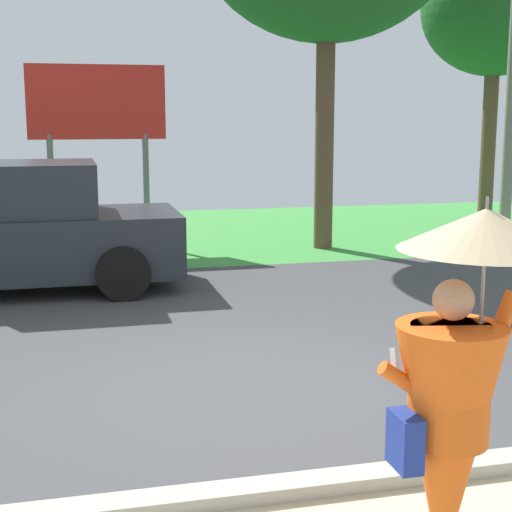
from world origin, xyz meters
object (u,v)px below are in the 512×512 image
tree_right_mid (496,9)px  roadside_billboard (97,116)px  monk_pedestrian (455,393)px  pickup_truck (1,232)px

tree_right_mid → roadside_billboard: bearing=-167.6°
monk_pedestrian → tree_right_mid: size_ratio=0.32×
roadside_billboard → monk_pedestrian: bearing=-83.3°
monk_pedestrian → tree_right_mid: 16.48m
roadside_billboard → tree_right_mid: tree_right_mid is taller
monk_pedestrian → pickup_truck: 8.60m
monk_pedestrian → pickup_truck: size_ratio=0.41×
pickup_truck → tree_right_mid: (11.14, 5.64, 4.20)m
pickup_truck → roadside_billboard: (1.58, 3.54, 1.68)m
pickup_truck → tree_right_mid: bearing=21.8°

